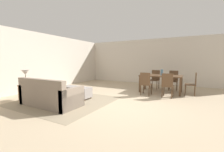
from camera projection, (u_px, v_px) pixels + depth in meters
ground_plane at (121, 106)px, 4.52m from camera, size 10.80×10.80×0.00m
wall_back at (157, 62)px, 8.75m from camera, size 9.00×0.12×2.70m
wall_left at (40, 62)px, 6.96m from camera, size 0.12×11.00×2.70m
area_rug at (65, 101)px, 5.04m from camera, size 3.00×2.80×0.01m
couch at (50, 96)px, 4.52m from camera, size 1.91×0.88×0.86m
ottoman_table at (76, 91)px, 5.47m from camera, size 1.19×0.46×0.42m
side_table at (26, 88)px, 5.13m from camera, size 0.40×0.40×0.55m
table_lamp at (25, 73)px, 5.08m from camera, size 0.26×0.26×0.53m
dining_table at (161, 77)px, 6.41m from camera, size 1.74×0.95×0.76m
dining_chair_near_left at (146, 82)px, 5.87m from camera, size 0.41×0.41×0.92m
dining_chair_near_right at (168, 84)px, 5.50m from camera, size 0.41×0.41×0.92m
dining_chair_far_left at (155, 78)px, 7.37m from camera, size 0.43×0.43×0.92m
dining_chair_far_right at (173, 79)px, 6.98m from camera, size 0.41×0.41×0.92m
dining_chair_head_east at (193, 82)px, 5.86m from camera, size 0.40×0.40×0.92m
vase_centerpiece at (162, 72)px, 6.38m from camera, size 0.11×0.11×0.26m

